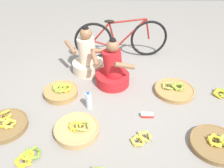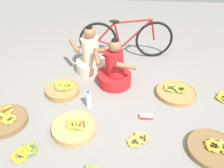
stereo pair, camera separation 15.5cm
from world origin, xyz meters
name	(u,v)px [view 1 (the left image)]	position (x,y,z in m)	size (l,w,h in m)	color
ground_plane	(112,95)	(0.00, 0.00, 0.00)	(10.00, 10.00, 0.00)	gray
vendor_woman_front	(113,70)	(0.00, 0.30, 0.25)	(0.68, 0.53, 0.79)	red
vendor_woman_behind	(87,58)	(-0.42, 0.66, 0.26)	(0.74, 0.55, 0.81)	beige
bicycle_leaning	(121,39)	(0.14, 1.20, 0.36)	(1.70, 0.25, 0.73)	black
banana_basket_near_bicycle	(216,144)	(1.20, -0.91, 0.04)	(0.57, 0.57, 0.14)	brown
banana_basket_near_vendor	(77,129)	(-0.42, -0.74, 0.05)	(0.55, 0.55, 0.16)	tan
banana_basket_front_center	(174,90)	(0.93, 0.09, 0.04)	(0.59, 0.59, 0.14)	#A87F47
banana_basket_back_center	(5,125)	(-1.32, -0.68, 0.05)	(0.57, 0.57, 0.16)	brown
banana_basket_mid_left	(61,91)	(-0.76, 0.00, 0.06)	(0.51, 0.51, 0.17)	#A87F47
loose_bananas_front_right	(28,157)	(-0.89, -1.13, 0.03)	(0.29, 0.31, 0.10)	yellow
loose_bananas_back_left	(141,138)	(0.36, -0.84, 0.03)	(0.26, 0.25, 0.09)	yellow
loose_bananas_front_left	(221,93)	(1.61, 0.05, 0.03)	(0.25, 0.25, 0.10)	gold
water_bottle	(89,101)	(-0.31, -0.28, 0.12)	(0.08, 0.08, 0.26)	silver
packet_carton_stack	(147,115)	(0.47, -0.45, 0.03)	(0.17, 0.06, 0.06)	red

